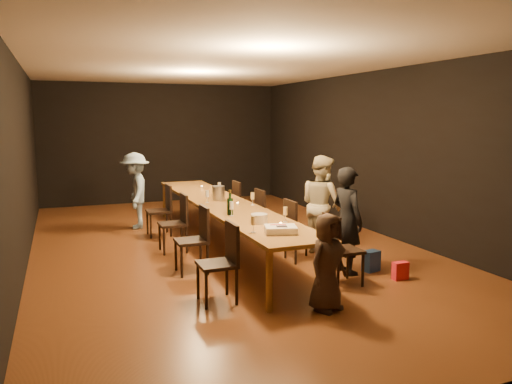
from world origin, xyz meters
name	(u,v)px	position (x,y,z in m)	size (l,w,h in m)	color
ground	(223,246)	(0.00, 0.00, 0.00)	(10.00, 10.00, 0.00)	#442311
room_shell	(222,122)	(0.00, 0.00, 2.08)	(6.04, 10.04, 3.02)	black
table	(223,205)	(0.00, 0.00, 0.70)	(0.90, 6.00, 0.75)	brown
chair_right_0	(344,249)	(0.85, -2.40, 0.47)	(0.42, 0.42, 0.93)	black
chair_right_1	(301,230)	(0.85, -1.20, 0.47)	(0.42, 0.42, 0.93)	black
chair_right_2	(270,216)	(0.85, 0.00, 0.47)	(0.42, 0.42, 0.93)	black
chair_right_3	(246,205)	(0.85, 1.20, 0.47)	(0.42, 0.42, 0.93)	black
chair_left_0	(217,263)	(-0.85, -2.40, 0.47)	(0.42, 0.42, 0.93)	black
chair_left_1	(191,240)	(-0.85, -1.20, 0.47)	(0.42, 0.42, 0.93)	black
chair_left_2	(173,223)	(-0.85, 0.00, 0.47)	(0.42, 0.42, 0.93)	black
chair_left_3	(159,210)	(-0.85, 1.20, 0.47)	(0.42, 0.42, 0.93)	black
woman_birthday	(347,220)	(1.15, -1.99, 0.74)	(0.54, 0.35, 1.48)	black
woman_tan	(322,204)	(1.34, -0.92, 0.78)	(0.76, 0.59, 1.56)	beige
man_blue	(135,191)	(-1.15, 1.96, 0.74)	(0.96, 0.55, 1.48)	#7C9DC1
child	(327,262)	(0.22, -3.08, 0.55)	(0.54, 0.35, 1.10)	#38281F
gift_bag_red	(400,271)	(1.66, -2.52, 0.12)	(0.20, 0.11, 0.24)	red
gift_bag_blue	(371,261)	(1.52, -2.05, 0.15)	(0.23, 0.16, 0.29)	#2955B1
birthday_cake	(281,229)	(-0.03, -2.38, 0.79)	(0.45, 0.40, 0.09)	white
plate_stack	(259,219)	(-0.06, -1.75, 0.81)	(0.22, 0.22, 0.12)	white
champagne_bottle	(230,202)	(-0.23, -1.05, 0.93)	(0.09, 0.09, 0.36)	black
ice_bucket	(218,193)	(0.02, 0.32, 0.87)	(0.21, 0.21, 0.24)	#BAB9BF
wineglass_0	(253,224)	(-0.33, -2.24, 0.85)	(0.06, 0.06, 0.21)	beige
wineglass_1	(285,214)	(0.30, -1.81, 0.85)	(0.06, 0.06, 0.21)	beige
wineglass_2	(231,209)	(-0.24, -1.14, 0.85)	(0.06, 0.06, 0.21)	silver
wineglass_3	(253,199)	(0.37, -0.41, 0.85)	(0.06, 0.06, 0.21)	beige
wineglass_4	(207,196)	(-0.25, 0.08, 0.85)	(0.06, 0.06, 0.21)	silver
wineglass_5	(219,188)	(0.25, 0.99, 0.85)	(0.06, 0.06, 0.21)	silver
tealight_near	(281,224)	(0.15, -1.98, 0.77)	(0.05, 0.05, 0.03)	#B2B7B2
tealight_mid	(238,204)	(0.15, -0.30, 0.77)	(0.05, 0.05, 0.03)	#B2B7B2
tealight_far	(202,187)	(0.15, 1.86, 0.77)	(0.05, 0.05, 0.03)	#B2B7B2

